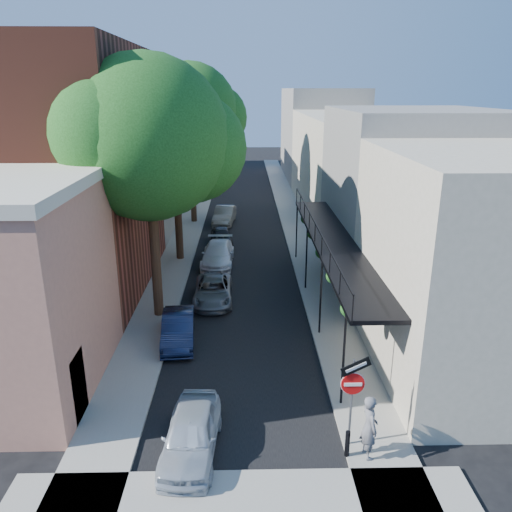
{
  "coord_description": "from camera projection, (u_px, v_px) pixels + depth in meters",
  "views": [
    {
      "loc": [
        0.18,
        -10.99,
        9.95
      ],
      "look_at": [
        0.66,
        10.28,
        2.8
      ],
      "focal_mm": 35.0,
      "sensor_mm": 36.0,
      "label": 1
    }
  ],
  "objects": [
    {
      "name": "parked_car_b",
      "position": [
        178.0,
        329.0,
        20.46
      ],
      "size": [
        1.58,
        3.74,
        1.2
      ],
      "primitive_type": "imported",
      "rotation": [
        0.0,
        0.0,
        0.09
      ],
      "color": "#111A37",
      "rests_on": "ground"
    },
    {
      "name": "buildings_left",
      "position": [
        124.0,
        156.0,
        39.06
      ],
      "size": [
        10.1,
        59.1,
        12.0
      ],
      "color": "tan",
      "rests_on": "ground"
    },
    {
      "name": "parked_car_e",
      "position": [
        222.0,
        236.0,
        33.49
      ],
      "size": [
        1.74,
        3.42,
        1.11
      ],
      "primitive_type": "imported",
      "rotation": [
        0.0,
        0.0,
        0.13
      ],
      "color": "black",
      "rests_on": "ground"
    },
    {
      "name": "bollard",
      "position": [
        347.0,
        444.0,
        13.95
      ],
      "size": [
        0.14,
        0.14,
        0.8
      ],
      "primitive_type": "cylinder",
      "color": "black",
      "rests_on": "sidewalk_right"
    },
    {
      "name": "sidewalk_cross",
      "position": [
        240.0,
        500.0,
        12.61
      ],
      "size": [
        12.0,
        2.0,
        0.12
      ],
      "primitive_type": "cube",
      "color": "gray",
      "rests_on": "ground"
    },
    {
      "name": "oak_far",
      "position": [
        196.0,
        113.0,
        36.72
      ],
      "size": [
        7.7,
        7.0,
        11.9
      ],
      "color": "#372516",
      "rests_on": "ground"
    },
    {
      "name": "parked_car_d",
      "position": [
        218.0,
        254.0,
        29.53
      ],
      "size": [
        1.93,
        4.49,
        1.29
      ],
      "primitive_type": "imported",
      "rotation": [
        0.0,
        0.0,
        -0.03
      ],
      "color": "white",
      "rests_on": "ground"
    },
    {
      "name": "sign_post",
      "position": [
        353.0,
        387.0,
        13.92
      ],
      "size": [
        0.89,
        0.17,
        2.99
      ],
      "color": "#595B60",
      "rests_on": "ground"
    },
    {
      "name": "sidewalk_right",
      "position": [
        290.0,
        212.0,
        42.08
      ],
      "size": [
        2.0,
        64.0,
        0.12
      ],
      "primitive_type": "cube",
      "color": "gray",
      "rests_on": "ground"
    },
    {
      "name": "buildings_right",
      "position": [
        353.0,
        161.0,
        40.31
      ],
      "size": [
        9.8,
        55.0,
        10.0
      ],
      "color": "beige",
      "rests_on": "ground"
    },
    {
      "name": "sidewalk_left",
      "position": [
        195.0,
        213.0,
        41.9
      ],
      "size": [
        2.0,
        64.0,
        0.12
      ],
      "primitive_type": "cube",
      "color": "gray",
      "rests_on": "ground"
    },
    {
      "name": "parked_car_f",
      "position": [
        225.0,
        215.0,
        38.54
      ],
      "size": [
        1.79,
        4.14,
        1.32
      ],
      "primitive_type": "imported",
      "rotation": [
        0.0,
        0.0,
        -0.1
      ],
      "color": "gray",
      "rests_on": "ground"
    },
    {
      "name": "ground",
      "position": [
        240.0,
        473.0,
        13.58
      ],
      "size": [
        160.0,
        160.0,
        0.0
      ],
      "primitive_type": "plane",
      "color": "black",
      "rests_on": "ground"
    },
    {
      "name": "pedestrian",
      "position": [
        369.0,
        427.0,
        13.79
      ],
      "size": [
        0.55,
        0.76,
        1.91
      ],
      "primitive_type": "imported",
      "rotation": [
        0.0,
        0.0,
        1.71
      ],
      "color": "slate",
      "rests_on": "sidewalk_right"
    },
    {
      "name": "road_surface",
      "position": [
        243.0,
        213.0,
        42.01
      ],
      "size": [
        6.0,
        64.0,
        0.01
      ],
      "primitive_type": "cube",
      "color": "black",
      "rests_on": "ground"
    },
    {
      "name": "parked_car_a",
      "position": [
        191.0,
        434.0,
        14.16
      ],
      "size": [
        1.71,
        3.82,
        1.28
      ],
      "primitive_type": "imported",
      "rotation": [
        0.0,
        0.0,
        -0.06
      ],
      "color": "#B3BCC6",
      "rests_on": "ground"
    },
    {
      "name": "oak_near",
      "position": [
        159.0,
        141.0,
        20.72
      ],
      "size": [
        7.48,
        6.8,
        11.42
      ],
      "color": "#372516",
      "rests_on": "ground"
    },
    {
      "name": "oak_mid",
      "position": [
        182.0,
        142.0,
        28.53
      ],
      "size": [
        6.6,
        6.0,
        10.2
      ],
      "color": "#372516",
      "rests_on": "ground"
    },
    {
      "name": "parked_car_c",
      "position": [
        213.0,
        291.0,
        24.41
      ],
      "size": [
        1.92,
        4.05,
        1.12
      ],
      "primitive_type": "imported",
      "rotation": [
        0.0,
        0.0,
        0.02
      ],
      "color": "slate",
      "rests_on": "ground"
    }
  ]
}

